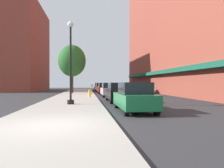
{
  "coord_description": "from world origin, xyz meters",
  "views": [
    {
      "loc": [
        1.26,
        -7.35,
        1.63
      ],
      "look_at": [
        4.89,
        20.73,
        1.48
      ],
      "focal_mm": 32.39,
      "sensor_mm": 36.0,
      "label": 1
    }
  ],
  "objects": [
    {
      "name": "tree_near",
      "position": [
        -0.83,
        23.56,
        4.96
      ],
      "size": [
        4.12,
        4.12,
        7.23
      ],
      "color": "#422D1E",
      "rests_on": "sidewalk_slab"
    },
    {
      "name": "lamppost",
      "position": [
        0.17,
        7.28,
        3.2
      ],
      "size": [
        0.48,
        0.48,
        5.9
      ],
      "color": "black",
      "rests_on": "sidewalk_slab"
    },
    {
      "name": "car_blue",
      "position": [
        4.0,
        36.96,
        0.81
      ],
      "size": [
        1.8,
        4.3,
        1.66
      ],
      "rotation": [
        0.0,
        0.0,
        -0.03
      ],
      "color": "black",
      "rests_on": "ground"
    },
    {
      "name": "building_far_background",
      "position": [
        -11.01,
        37.0,
        8.83
      ],
      "size": [
        6.8,
        18.0,
        17.69
      ],
      "color": "brown",
      "rests_on": "ground"
    },
    {
      "name": "sidewalk_slab",
      "position": [
        0.0,
        19.0,
        0.06
      ],
      "size": [
        4.8,
        50.0,
        0.12
      ],
      "primitive_type": "cube",
      "color": "#A8A399",
      "rests_on": "ground"
    },
    {
      "name": "fire_hydrant",
      "position": [
        1.66,
        14.77,
        0.52
      ],
      "size": [
        0.33,
        0.26,
        0.79
      ],
      "color": "gold",
      "rests_on": "sidewalk_slab"
    },
    {
      "name": "ground_plane",
      "position": [
        4.0,
        18.0,
        0.0
      ],
      "size": [
        90.0,
        90.0,
        0.0
      ],
      "primitive_type": "plane",
      "color": "#2D2D30"
    },
    {
      "name": "car_silver",
      "position": [
        4.0,
        16.62,
        0.81
      ],
      "size": [
        1.8,
        4.3,
        1.66
      ],
      "rotation": [
        0.0,
        0.0,
        0.01
      ],
      "color": "black",
      "rests_on": "ground"
    },
    {
      "name": "car_yellow",
      "position": [
        4.0,
        30.88,
        0.81
      ],
      "size": [
        1.8,
        4.3,
        1.66
      ],
      "rotation": [
        0.0,
        0.0,
        0.04
      ],
      "color": "black",
      "rests_on": "ground"
    },
    {
      "name": "car_red",
      "position": [
        4.0,
        23.53,
        0.81
      ],
      "size": [
        1.8,
        4.3,
        1.66
      ],
      "rotation": [
        0.0,
        0.0,
        0.03
      ],
      "color": "black",
      "rests_on": "ground"
    },
    {
      "name": "car_green",
      "position": [
        4.0,
        3.96,
        0.81
      ],
      "size": [
        1.8,
        4.3,
        1.66
      ],
      "rotation": [
        0.0,
        0.0,
        -0.01
      ],
      "color": "black",
      "rests_on": "ground"
    },
    {
      "name": "building_right_brick",
      "position": [
        14.99,
        22.0,
        11.18
      ],
      "size": [
        6.8,
        40.0,
        22.4
      ],
      "color": "brown",
      "rests_on": "ground"
    },
    {
      "name": "parking_meter_near",
      "position": [
        2.05,
        19.49,
        0.95
      ],
      "size": [
        0.14,
        0.09,
        1.31
      ],
      "color": "slate",
      "rests_on": "sidewalk_slab"
    },
    {
      "name": "car_black",
      "position": [
        4.0,
        9.74,
        0.81
      ],
      "size": [
        1.8,
        4.3,
        1.66
      ],
      "rotation": [
        0.0,
        0.0,
        0.01
      ],
      "color": "black",
      "rests_on": "ground"
    }
  ]
}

